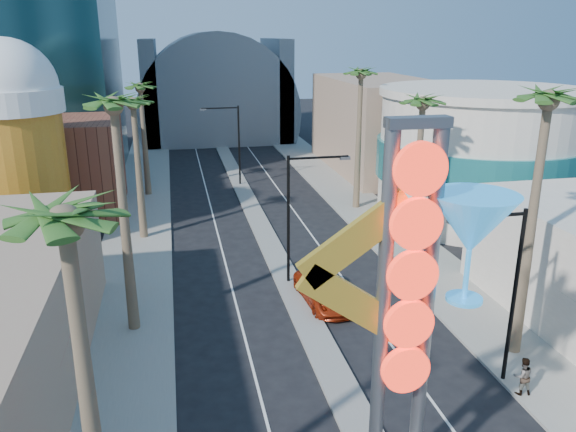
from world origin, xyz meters
name	(u,v)px	position (x,y,z in m)	size (l,w,h in m)	color
sidewalk_west	(140,217)	(-9.50, 35.00, 0.07)	(5.00, 100.00, 0.15)	gray
sidewalk_east	(358,204)	(9.50, 35.00, 0.07)	(5.00, 100.00, 0.15)	gray
median	(248,201)	(0.00, 38.00, 0.07)	(1.60, 84.00, 0.15)	gray
brick_filler_west	(58,167)	(-16.00, 38.00, 4.00)	(10.00, 10.00, 8.00)	brown
filler_east	(378,125)	(16.00, 48.00, 5.00)	(10.00, 20.00, 10.00)	#A27E68
beer_mug	(15,139)	(-17.00, 30.00, 7.84)	(7.00, 7.00, 14.50)	#BA5F18
turquoise_building	(479,155)	(18.00, 30.00, 5.25)	(16.60, 16.60, 10.60)	beige
canopy	(216,108)	(0.00, 72.00, 4.31)	(22.00, 16.00, 22.00)	slate
neon_sign	(432,293)	(0.82, 2.96, 7.31)	(6.53, 2.60, 12.55)	gray
streetlight_0	(297,207)	(0.55, 20.00, 4.88)	(3.79, 0.25, 8.00)	black
streetlight_1	(233,138)	(-0.55, 44.00, 4.88)	(3.79, 0.25, 8.00)	black
streetlight_2	(506,282)	(6.72, 8.00, 4.83)	(3.45, 0.25, 8.00)	black
palm_0	(68,247)	(-9.00, 2.00, 9.93)	(2.40, 2.40, 11.70)	brown
palm_1	(115,121)	(-9.00, 16.00, 10.82)	(2.40, 2.40, 12.70)	brown
palm_2	(134,111)	(-9.00, 30.00, 9.48)	(2.40, 2.40, 11.20)	brown
palm_3	(141,94)	(-9.00, 42.00, 9.48)	(2.40, 2.40, 11.20)	brown
palm_5	(546,118)	(9.00, 10.00, 11.27)	(2.40, 2.40, 13.20)	brown
palm_6	(422,113)	(9.00, 22.00, 9.93)	(2.40, 2.40, 11.70)	brown
palm_7	(361,83)	(9.00, 34.00, 10.82)	(2.40, 2.40, 12.70)	brown
red_pickup	(326,291)	(1.55, 16.90, 0.76)	(2.52, 5.48, 1.52)	#A0270C
pedestrian_b	(523,376)	(7.30, 6.86, 0.99)	(0.82, 0.64, 1.69)	gray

